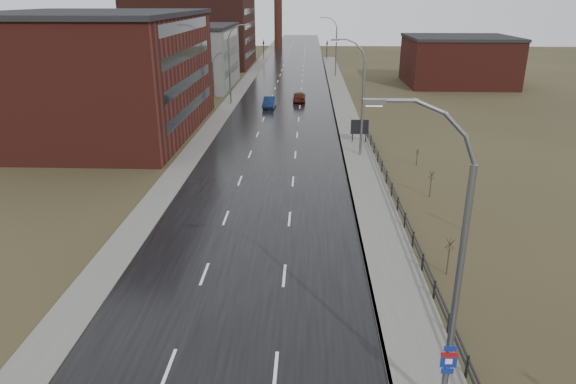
# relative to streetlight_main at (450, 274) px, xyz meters

# --- Properties ---
(road) EXTENTS (14.00, 300.00, 0.06)m
(road) POSITION_rel_streetlight_main_xyz_m (-8.47, 58.00, -6.03)
(road) COLOR black
(road) RESTS_ON ground
(sidewalk_right) EXTENTS (3.20, 180.00, 0.18)m
(sidewalk_right) POSITION_rel_streetlight_main_xyz_m (0.13, 33.00, -5.97)
(sidewalk_right) COLOR #595651
(sidewalk_right) RESTS_ON ground
(curb_right) EXTENTS (0.16, 180.00, 0.18)m
(curb_right) POSITION_rel_streetlight_main_xyz_m (-1.39, 33.00, -5.97)
(curb_right) COLOR slate
(curb_right) RESTS_ON ground
(sidewalk_left) EXTENTS (2.40, 260.00, 0.12)m
(sidewalk_left) POSITION_rel_streetlight_main_xyz_m (-16.67, 58.00, -6.00)
(sidewalk_left) COLOR #595651
(sidewalk_left) RESTS_ON ground
(warehouse_near) EXTENTS (22.44, 28.56, 13.50)m
(warehouse_near) POSITION_rel_streetlight_main_xyz_m (-29.46, 43.00, 0.70)
(warehouse_near) COLOR #471914
(warehouse_near) RESTS_ON ground
(warehouse_mid) EXTENTS (16.32, 20.40, 10.50)m
(warehouse_mid) POSITION_rel_streetlight_main_xyz_m (-26.46, 76.00, -0.80)
(warehouse_mid) COLOR slate
(warehouse_mid) RESTS_ON ground
(warehouse_far) EXTENTS (26.52, 24.48, 15.50)m
(warehouse_far) POSITION_rel_streetlight_main_xyz_m (-31.47, 106.00, 1.70)
(warehouse_far) COLOR #331611
(warehouse_far) RESTS_ON ground
(building_right) EXTENTS (18.36, 16.32, 8.50)m
(building_right) POSITION_rel_streetlight_main_xyz_m (21.83, 80.00, -1.80)
(building_right) COLOR #471914
(building_right) RESTS_ON ground
(streetlight_main) EXTENTS (3.91, 0.29, 12.11)m
(streetlight_main) POSITION_rel_streetlight_main_xyz_m (0.00, 0.00, 0.00)
(streetlight_main) COLOR slate
(streetlight_main) RESTS_ON ground
(streetlight_right_mid) EXTENTS (3.36, 0.28, 11.35)m
(streetlight_right_mid) POSITION_rel_streetlight_main_xyz_m (0.03, 34.00, -0.22)
(streetlight_right_mid) COLOR slate
(streetlight_right_mid) RESTS_ON ground
(streetlight_left) EXTENTS (3.36, 0.28, 11.35)m
(streetlight_left) POSITION_rel_streetlight_main_xyz_m (-16.17, 60.00, -0.22)
(streetlight_left) COLOR slate
(streetlight_left) RESTS_ON ground
(streetlight_right_far) EXTENTS (3.36, 0.28, 11.35)m
(streetlight_right_far) POSITION_rel_streetlight_main_xyz_m (0.03, 88.00, -0.22)
(streetlight_right_far) COLOR slate
(streetlight_right_far) RESTS_ON ground
(guardrail) EXTENTS (0.10, 53.05, 1.10)m
(guardrail) POSITION_rel_streetlight_main_xyz_m (1.83, 16.32, -5.35)
(guardrail) COLOR black
(guardrail) RESTS_ON ground
(shrub_c) EXTENTS (0.54, 0.57, 2.28)m
(shrub_c) POSITION_rel_streetlight_main_xyz_m (3.15, 10.60, -4.85)
(shrub_c) COLOR #382D23
(shrub_c) RESTS_ON ground
(shrub_d) EXTENTS (0.54, 0.57, 2.28)m
(shrub_d) POSITION_rel_streetlight_main_xyz_m (5.92, 16.52, -4.85)
(shrub_d) COLOR #382D23
(shrub_d) RESTS_ON ground
(shrub_e) EXTENTS (0.52, 0.54, 2.17)m
(shrub_e) POSITION_rel_streetlight_main_xyz_m (4.84, 22.91, -4.91)
(shrub_e) COLOR #382D23
(shrub_e) RESTS_ON ground
(shrub_f) EXTENTS (0.39, 0.41, 1.61)m
(shrub_f) POSITION_rel_streetlight_main_xyz_m (5.38, 31.15, -5.21)
(shrub_f) COLOR #382D23
(shrub_f) RESTS_ON ground
(billboard) EXTENTS (1.91, 0.17, 2.64)m
(billboard) POSITION_rel_streetlight_main_xyz_m (0.63, 38.79, -4.31)
(billboard) COLOR black
(billboard) RESTS_ON ground
(traffic_light_left) EXTENTS (0.58, 2.73, 5.30)m
(traffic_light_left) POSITION_rel_streetlight_main_xyz_m (-16.47, 118.00, -1.46)
(traffic_light_left) COLOR black
(traffic_light_left) RESTS_ON ground
(traffic_light_right) EXTENTS (0.58, 2.73, 5.30)m
(traffic_light_right) POSITION_rel_streetlight_main_xyz_m (-0.47, 118.00, -1.46)
(traffic_light_right) COLOR black
(traffic_light_right) RESTS_ON ground
(car_near) EXTENTS (1.78, 4.72, 1.54)m
(car_near) POSITION_rel_streetlight_main_xyz_m (-10.51, 57.50, -5.29)
(car_near) COLOR #0B1937
(car_near) RESTS_ON ground
(car_far) EXTENTS (1.86, 4.61, 1.57)m
(car_far) POSITION_rel_streetlight_main_xyz_m (-6.33, 62.04, -5.28)
(car_far) COLOR #47160B
(car_far) RESTS_ON ground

